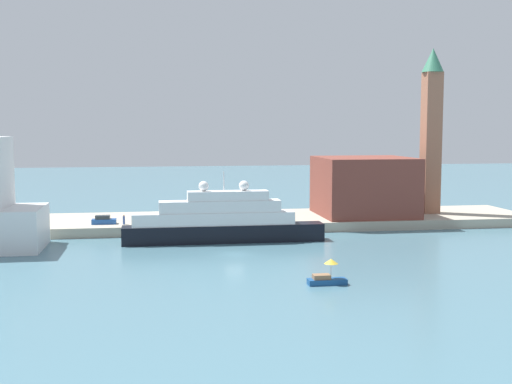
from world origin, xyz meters
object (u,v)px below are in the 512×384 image
small_motorboat (327,277)px  person_figure (124,220)px  harbor_building (364,186)px  bell_tower (431,125)px  parked_car (104,220)px  mooring_bollard (219,222)px  large_yacht (221,222)px

small_motorboat → person_figure: (-23.26, 37.58, 1.43)m
harbor_building → bell_tower: (12.63, 1.01, 10.71)m
parked_car → mooring_bollard: bearing=-10.0°
small_motorboat → parked_car: bearing=124.5°
large_yacht → parked_car: 20.78m
small_motorboat → parked_car: (-26.48, 38.55, 1.31)m
large_yacht → person_figure: size_ratio=19.01×
small_motorboat → person_figure: 44.22m
small_motorboat → harbor_building: 46.64m
small_motorboat → mooring_bollard: 36.32m
harbor_building → mooring_bollard: harbor_building is taller
large_yacht → small_motorboat: 29.25m
bell_tower → person_figure: bearing=-173.6°
small_motorboat → harbor_building: bearing=67.0°
large_yacht → small_motorboat: large_yacht is taller
small_motorboat → parked_car: parked_car is taller
mooring_bollard → small_motorboat: bearing=-76.8°
harbor_building → person_figure: (-41.32, -5.02, -4.37)m
harbor_building → mooring_bollard: bearing=-164.6°
bell_tower → mooring_bollard: (-38.98, -8.26, -15.49)m
harbor_building → mooring_bollard: 27.75m
bell_tower → small_motorboat: bearing=-125.1°
parked_car → person_figure: 3.37m
bell_tower → person_figure: (-53.95, -6.02, -15.08)m
large_yacht → person_figure: 17.54m
bell_tower → person_figure: bell_tower is taller
small_motorboat → mooring_bollard: (-8.29, 35.35, 1.02)m
person_figure → harbor_building: bearing=6.9°
large_yacht → harbor_building: 30.77m
large_yacht → bell_tower: bearing=21.8°
large_yacht → mooring_bollard: large_yacht is taller
harbor_building → mooring_bollard: (-26.36, -7.26, -4.78)m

